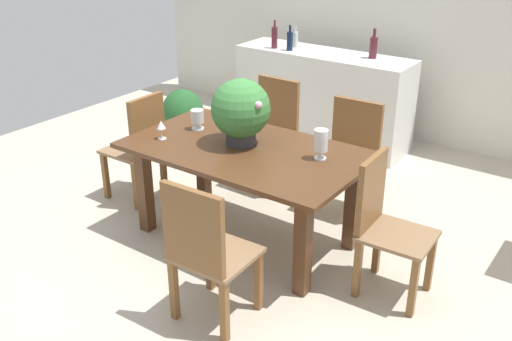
{
  "coord_description": "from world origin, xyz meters",
  "views": [
    {
      "loc": [
        2.34,
        -3.33,
        2.39
      ],
      "look_at": [
        0.03,
        -0.09,
        0.55
      ],
      "focal_mm": 41.03,
      "sensor_mm": 36.0,
      "label": 1
    }
  ],
  "objects_px": {
    "flower_centerpiece": "(241,110)",
    "chair_far_right": "(351,150)",
    "crystal_vase_left": "(321,142)",
    "wine_bottle_clear": "(373,47)",
    "dining_table": "(246,164)",
    "chair_foot_end": "(384,221)",
    "chair_far_left": "(273,128)",
    "wine_bottle_green": "(295,39)",
    "kitchen_counter": "(322,98)",
    "wine_bottle_tall": "(275,37)",
    "chair_head_end": "(140,144)",
    "wine_glass": "(161,126)",
    "wine_bottle_amber": "(290,41)",
    "potted_plant_floor": "(183,114)",
    "crystal_vase_center_near": "(197,118)",
    "chair_near_right": "(205,249)"
  },
  "relations": [
    {
      "from": "flower_centerpiece",
      "to": "crystal_vase_left",
      "type": "xyz_separation_m",
      "value": [
        0.62,
        0.09,
        -0.13
      ]
    },
    {
      "from": "chair_far_left",
      "to": "wine_bottle_clear",
      "type": "height_order",
      "value": "wine_bottle_clear"
    },
    {
      "from": "chair_far_right",
      "to": "flower_centerpiece",
      "type": "xyz_separation_m",
      "value": [
        -0.47,
        -0.89,
        0.5
      ]
    },
    {
      "from": "chair_foot_end",
      "to": "chair_far_left",
      "type": "xyz_separation_m",
      "value": [
        -1.51,
        0.94,
        0.02
      ]
    },
    {
      "from": "flower_centerpiece",
      "to": "wine_bottle_amber",
      "type": "height_order",
      "value": "flower_centerpiece"
    },
    {
      "from": "chair_head_end",
      "to": "crystal_vase_left",
      "type": "distance_m",
      "value": 1.7
    },
    {
      "from": "kitchen_counter",
      "to": "wine_bottle_green",
      "type": "height_order",
      "value": "wine_bottle_green"
    },
    {
      "from": "wine_bottle_clear",
      "to": "crystal_vase_left",
      "type": "bearing_deg",
      "value": -73.96
    },
    {
      "from": "wine_glass",
      "to": "wine_bottle_green",
      "type": "xyz_separation_m",
      "value": [
        -0.32,
        2.38,
        0.19
      ]
    },
    {
      "from": "chair_far_left",
      "to": "wine_bottle_green",
      "type": "relative_size",
      "value": 4.32
    },
    {
      "from": "chair_far_right",
      "to": "wine_glass",
      "type": "height_order",
      "value": "chair_far_right"
    },
    {
      "from": "wine_bottle_amber",
      "to": "wine_bottle_tall",
      "type": "distance_m",
      "value": 0.19
    },
    {
      "from": "kitchen_counter",
      "to": "wine_bottle_tall",
      "type": "bearing_deg",
      "value": -166.15
    },
    {
      "from": "flower_centerpiece",
      "to": "wine_bottle_tall",
      "type": "height_order",
      "value": "wine_bottle_tall"
    },
    {
      "from": "flower_centerpiece",
      "to": "kitchen_counter",
      "type": "distance_m",
      "value": 2.2
    },
    {
      "from": "wine_glass",
      "to": "wine_bottle_green",
      "type": "bearing_deg",
      "value": 97.56
    },
    {
      "from": "chair_far_right",
      "to": "dining_table",
      "type": "bearing_deg",
      "value": -114.82
    },
    {
      "from": "chair_far_right",
      "to": "wine_bottle_clear",
      "type": "xyz_separation_m",
      "value": [
        -0.44,
        1.27,
        0.56
      ]
    },
    {
      "from": "chair_far_left",
      "to": "potted_plant_floor",
      "type": "bearing_deg",
      "value": 168.78
    },
    {
      "from": "chair_far_left",
      "to": "chair_near_right",
      "type": "relative_size",
      "value": 1.01
    },
    {
      "from": "dining_table",
      "to": "crystal_vase_center_near",
      "type": "xyz_separation_m",
      "value": [
        -0.53,
        0.09,
        0.22
      ]
    },
    {
      "from": "chair_far_right",
      "to": "chair_near_right",
      "type": "distance_m",
      "value": 1.88
    },
    {
      "from": "dining_table",
      "to": "wine_glass",
      "type": "height_order",
      "value": "wine_glass"
    },
    {
      "from": "wine_bottle_tall",
      "to": "wine_bottle_amber",
      "type": "bearing_deg",
      "value": 2.56
    },
    {
      "from": "wine_bottle_amber",
      "to": "potted_plant_floor",
      "type": "relative_size",
      "value": 0.45
    },
    {
      "from": "dining_table",
      "to": "crystal_vase_center_near",
      "type": "distance_m",
      "value": 0.59
    },
    {
      "from": "chair_foot_end",
      "to": "chair_near_right",
      "type": "height_order",
      "value": "chair_near_right"
    },
    {
      "from": "chair_far_left",
      "to": "wine_bottle_green",
      "type": "height_order",
      "value": "wine_bottle_green"
    },
    {
      "from": "dining_table",
      "to": "chair_foot_end",
      "type": "bearing_deg",
      "value": -0.2
    },
    {
      "from": "chair_far_right",
      "to": "potted_plant_floor",
      "type": "distance_m",
      "value": 2.16
    },
    {
      "from": "chair_foot_end",
      "to": "kitchen_counter",
      "type": "distance_m",
      "value": 2.71
    },
    {
      "from": "crystal_vase_center_near",
      "to": "wine_bottle_green",
      "type": "xyz_separation_m",
      "value": [
        -0.4,
        2.07,
        0.2
      ]
    },
    {
      "from": "crystal_vase_left",
      "to": "potted_plant_floor",
      "type": "distance_m",
      "value": 2.59
    },
    {
      "from": "wine_bottle_amber",
      "to": "chair_far_right",
      "type": "bearing_deg",
      "value": -39.52
    },
    {
      "from": "dining_table",
      "to": "wine_bottle_amber",
      "type": "bearing_deg",
      "value": 114.28
    },
    {
      "from": "wine_bottle_clear",
      "to": "wine_bottle_amber",
      "type": "bearing_deg",
      "value": -166.84
    },
    {
      "from": "chair_far_left",
      "to": "wine_glass",
      "type": "distance_m",
      "value": 1.22
    },
    {
      "from": "wine_glass",
      "to": "potted_plant_floor",
      "type": "distance_m",
      "value": 1.91
    },
    {
      "from": "crystal_vase_left",
      "to": "wine_bottle_amber",
      "type": "distance_m",
      "value": 2.36
    },
    {
      "from": "chair_far_right",
      "to": "crystal_vase_center_near",
      "type": "xyz_separation_m",
      "value": [
        -0.93,
        -0.84,
        0.33
      ]
    },
    {
      "from": "flower_centerpiece",
      "to": "chair_far_right",
      "type": "bearing_deg",
      "value": 62.18
    },
    {
      "from": "crystal_vase_left",
      "to": "wine_bottle_green",
      "type": "xyz_separation_m",
      "value": [
        -1.48,
        2.01,
        0.17
      ]
    },
    {
      "from": "crystal_vase_left",
      "to": "wine_bottle_clear",
      "type": "height_order",
      "value": "wine_bottle_clear"
    },
    {
      "from": "flower_centerpiece",
      "to": "crystal_vase_center_near",
      "type": "distance_m",
      "value": 0.49
    },
    {
      "from": "chair_foot_end",
      "to": "potted_plant_floor",
      "type": "relative_size",
      "value": 1.63
    },
    {
      "from": "dining_table",
      "to": "wine_bottle_tall",
      "type": "bearing_deg",
      "value": 118.64
    },
    {
      "from": "chair_far_right",
      "to": "wine_bottle_green",
      "type": "bearing_deg",
      "value": 135.23
    },
    {
      "from": "crystal_vase_center_near",
      "to": "kitchen_counter",
      "type": "xyz_separation_m",
      "value": [
        -0.02,
        2.03,
        -0.37
      ]
    },
    {
      "from": "dining_table",
      "to": "wine_bottle_clear",
      "type": "xyz_separation_m",
      "value": [
        -0.05,
        2.2,
        0.45
      ]
    },
    {
      "from": "wine_bottle_green",
      "to": "wine_bottle_tall",
      "type": "height_order",
      "value": "wine_bottle_tall"
    }
  ]
}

